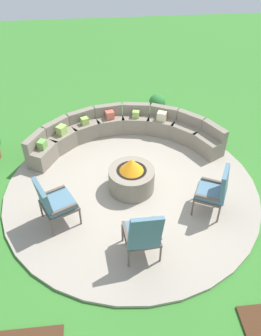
% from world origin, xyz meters
% --- Properties ---
extents(ground_plane, '(24.00, 24.00, 0.00)m').
position_xyz_m(ground_plane, '(0.00, 0.00, 0.00)').
color(ground_plane, '#387A2D').
extents(patio_circle, '(5.31, 5.31, 0.06)m').
position_xyz_m(patio_circle, '(0.00, 0.00, 0.03)').
color(patio_circle, '#9E9384').
rests_on(patio_circle, ground_plane).
extents(fire_pit, '(0.95, 0.95, 0.78)m').
position_xyz_m(fire_pit, '(0.00, 0.00, 0.37)').
color(fire_pit, gray).
rests_on(fire_pit, patio_circle).
extents(curved_stone_bench, '(4.58, 1.80, 0.70)m').
position_xyz_m(curved_stone_bench, '(-0.00, 1.73, 0.35)').
color(curved_stone_bench, gray).
rests_on(curved_stone_bench, patio_circle).
extents(lounge_chair_front_left, '(0.81, 0.81, 1.04)m').
position_xyz_m(lounge_chair_front_left, '(-1.51, -0.78, 0.60)').
color(lounge_chair_front_left, brown).
rests_on(lounge_chair_front_left, patio_circle).
extents(lounge_chair_front_right, '(0.64, 0.65, 1.12)m').
position_xyz_m(lounge_chair_front_right, '(-0.00, -1.71, 0.62)').
color(lounge_chair_front_right, brown).
rests_on(lounge_chair_front_right, patio_circle).
extents(lounge_chair_back_left, '(0.74, 0.75, 1.06)m').
position_xyz_m(lounge_chair_back_left, '(1.50, -0.80, 0.61)').
color(lounge_chair_back_left, brown).
rests_on(lounge_chair_back_left, patio_circle).
extents(potted_plant_2, '(0.45, 0.45, 0.63)m').
position_xyz_m(potted_plant_2, '(1.03, 2.97, 0.34)').
color(potted_plant_2, '#A89E8E').
rests_on(potted_plant_2, ground_plane).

